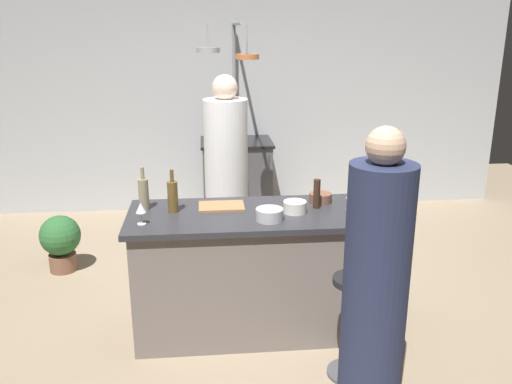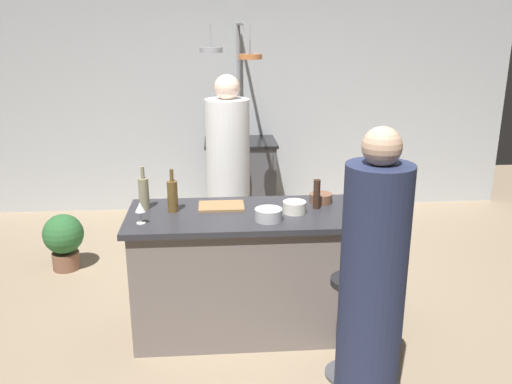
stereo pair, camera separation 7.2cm
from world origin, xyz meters
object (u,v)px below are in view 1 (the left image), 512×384
object	(u,v)px
guest_right	(375,290)
wine_bottle_dark	(368,203)
mixing_bowl_steel	(270,214)
cutting_board	(221,206)
wine_glass_near_right_guest	(141,209)
potted_plant	(61,240)
mixing_bowl_wooden	(320,198)
wine_bottle_red	(354,187)
mixing_bowl_ceramic	(295,207)
stove_range	(237,179)
pepper_mill	(317,194)
bar_stool_right	(352,322)
wine_bottle_white	(144,193)
wine_bottle_amber	(173,196)
wine_glass_by_chef	(351,195)
chef	(227,185)

from	to	relation	value
guest_right	wine_bottle_dark	size ratio (longest dim) A/B	5.69
guest_right	mixing_bowl_steel	distance (m)	0.95
cutting_board	wine_glass_near_right_guest	xyz separation A→B (m)	(-0.53, -0.29, 0.10)
potted_plant	mixing_bowl_wooden	bearing A→B (deg)	-24.05
mixing_bowl_wooden	wine_bottle_red	bearing A→B (deg)	2.10
potted_plant	wine_glass_near_right_guest	world-z (taller)	wine_glass_near_right_guest
wine_glass_near_right_guest	mixing_bowl_ceramic	distance (m)	1.04
stove_range	pepper_mill	size ratio (longest dim) A/B	4.24
guest_right	pepper_mill	world-z (taller)	guest_right
bar_stool_right	wine_bottle_white	xyz separation A→B (m)	(-1.31, 0.76, 0.64)
wine_bottle_dark	mixing_bowl_ceramic	xyz separation A→B (m)	(-0.46, 0.17, -0.07)
wine_bottle_amber	mixing_bowl_ceramic	xyz separation A→B (m)	(0.84, -0.09, -0.08)
mixing_bowl_wooden	pepper_mill	bearing A→B (deg)	-113.98
stove_range	guest_right	size ratio (longest dim) A/B	0.53
stove_range	wine_glass_by_chef	world-z (taller)	wine_glass_by_chef
cutting_board	wine_glass_by_chef	world-z (taller)	wine_glass_by_chef
wine_glass_by_chef	wine_glass_near_right_guest	size ratio (longest dim) A/B	1.00
wine_bottle_amber	mixing_bowl_wooden	xyz separation A→B (m)	(1.06, 0.11, -0.08)
wine_bottle_white	wine_bottle_red	xyz separation A→B (m)	(1.51, 0.05, -0.01)
wine_bottle_dark	cutting_board	bearing A→B (deg)	161.29
chef	pepper_mill	bearing A→B (deg)	-57.30
guest_right	wine_bottle_white	size ratio (longest dim) A/B	5.44
bar_stool_right	wine_bottle_red	world-z (taller)	wine_bottle_red
mixing_bowl_steel	mixing_bowl_wooden	bearing A→B (deg)	39.34
wine_glass_near_right_guest	pepper_mill	bearing A→B (deg)	10.08
chef	mixing_bowl_ceramic	distance (m)	1.10
wine_bottle_red	mixing_bowl_wooden	world-z (taller)	wine_bottle_red
pepper_mill	wine_bottle_dark	size ratio (longest dim) A/B	0.72
guest_right	wine_bottle_amber	xyz separation A→B (m)	(-1.12, 1.03, 0.24)
bar_stool_right	cutting_board	size ratio (longest dim) A/B	2.12
mixing_bowl_ceramic	guest_right	bearing A→B (deg)	-73.03
cutting_board	wine_bottle_amber	size ratio (longest dim) A/B	1.06
stove_range	wine_bottle_amber	size ratio (longest dim) A/B	2.94
bar_stool_right	stove_range	bearing A→B (deg)	99.65
guest_right	wine_glass_by_chef	world-z (taller)	guest_right
wine_glass_near_right_guest	wine_glass_by_chef	bearing A→B (deg)	6.40
pepper_mill	wine_bottle_white	xyz separation A→B (m)	(-1.21, 0.09, 0.01)
wine_bottle_white	wine_bottle_amber	world-z (taller)	wine_bottle_white
chef	wine_bottle_red	xyz separation A→B (m)	(0.90, -0.79, 0.20)
wine_bottle_white	mixing_bowl_steel	distance (m)	0.90
wine_bottle_amber	wine_bottle_dark	bearing A→B (deg)	-11.63
wine_bottle_amber	wine_glass_near_right_guest	xyz separation A→B (m)	(-0.19, -0.23, -0.01)
pepper_mill	mixing_bowl_wooden	size ratio (longest dim) A/B	1.29
guest_right	mixing_bowl_steel	xyz separation A→B (m)	(-0.48, 0.80, 0.17)
wine_glass_near_right_guest	guest_right	bearing A→B (deg)	-31.35
stove_range	wine_bottle_red	size ratio (longest dim) A/B	3.08
wine_bottle_dark	wine_glass_near_right_guest	bearing A→B (deg)	178.49
cutting_board	wine_glass_near_right_guest	world-z (taller)	wine_glass_near_right_guest
pepper_mill	wine_bottle_white	world-z (taller)	wine_bottle_white
guest_right	potted_plant	bearing A→B (deg)	136.44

